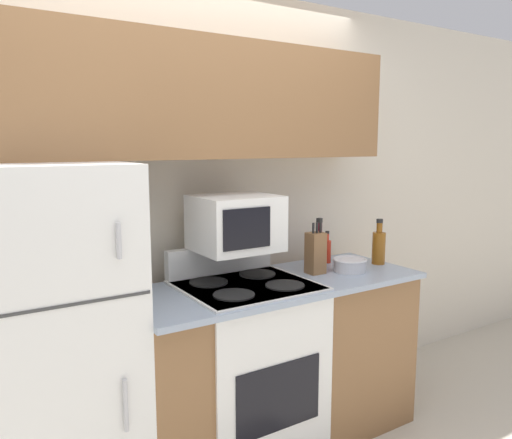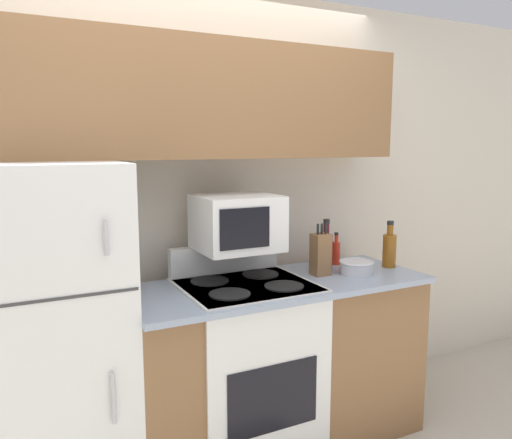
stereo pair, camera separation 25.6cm
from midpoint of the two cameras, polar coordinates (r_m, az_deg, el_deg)
The scene contains 11 objects.
wall_back at distance 2.90m, azimuth -5.59°, elevation 0.69°, with size 8.00×0.05×2.55m.
lower_cabinets at distance 2.89m, azimuth 5.13°, elevation -15.99°, with size 1.64×0.64×0.94m.
refrigerator at distance 2.45m, azimuth -20.44°, elevation -12.82°, with size 0.73×0.74×1.60m.
upper_cabinets at distance 2.69m, azimuth -4.21°, elevation 13.47°, with size 2.37×0.35×0.61m.
stove at distance 2.78m, azimuth 1.61°, elevation -16.54°, with size 0.68×0.62×1.11m.
microwave at distance 2.64m, azimuth 0.57°, elevation -0.37°, with size 0.42×0.38×0.29m.
knife_block at distance 2.85m, azimuth 9.94°, elevation -3.93°, with size 0.09×0.09×0.30m.
bowl at distance 2.94m, azimuth 13.88°, elevation -5.30°, with size 0.20×0.20×0.07m.
bottle_hot_sauce at distance 3.12m, azimuth 11.47°, elevation -3.68°, with size 0.05×0.05×0.20m.
bottle_wine_red at distance 2.98m, azimuth 10.45°, elevation -3.45°, with size 0.08×0.08×0.30m.
bottle_whiskey at distance 3.13m, azimuth 17.29°, elevation -3.26°, with size 0.08×0.08×0.28m.
Camera 2 is at (-0.92, -1.99, 1.67)m, focal length 35.00 mm.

